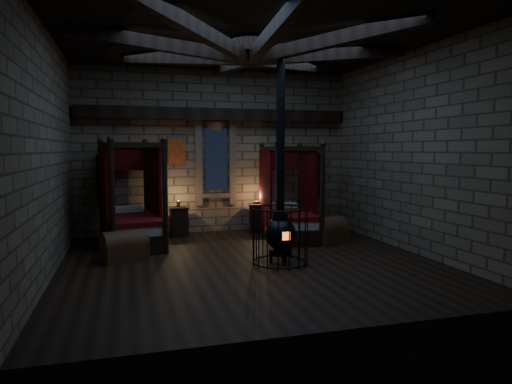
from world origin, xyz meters
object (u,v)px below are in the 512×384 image
object	(u,v)px
bed_left	(131,220)
trunk_right	(328,231)
trunk_left	(124,247)
stove	(280,230)
bed_right	(289,215)

from	to	relation	value
bed_left	trunk_right	size ratio (longest dim) A/B	2.42
trunk_right	bed_left	bearing A→B (deg)	144.45
trunk_left	stove	distance (m)	3.03
bed_left	trunk_left	bearing A→B (deg)	-103.79
bed_left	stove	world-z (taller)	stove
bed_left	trunk_left	world-z (taller)	bed_left
bed_right	trunk_right	world-z (taller)	bed_right
bed_left	trunk_left	distance (m)	1.51
bed_left	stove	bearing A→B (deg)	-51.23
stove	trunk_left	bearing A→B (deg)	155.65
bed_left	bed_right	bearing A→B (deg)	-10.13
trunk_left	stove	world-z (taller)	stove
bed_left	stove	size ratio (longest dim) A/B	0.58
stove	bed_left	bearing A→B (deg)	132.70
trunk_left	trunk_right	distance (m)	4.55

